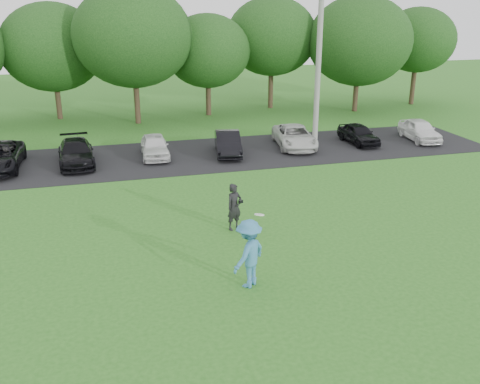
% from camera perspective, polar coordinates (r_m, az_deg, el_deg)
% --- Properties ---
extents(ground, '(100.00, 100.00, 0.00)m').
position_cam_1_polar(ground, '(16.02, 3.31, -8.50)').
color(ground, '#27631C').
rests_on(ground, ground).
extents(parking_lot, '(32.00, 6.50, 0.03)m').
position_cam_1_polar(parking_lot, '(27.79, -5.13, 3.91)').
color(parking_lot, black).
rests_on(parking_lot, ground).
extents(utility_pole, '(0.28, 0.28, 10.92)m').
position_cam_1_polar(utility_pole, '(28.24, 8.46, 15.27)').
color(utility_pole, gray).
rests_on(utility_pole, ground).
extents(frisbee_player, '(1.45, 1.39, 2.23)m').
position_cam_1_polar(frisbee_player, '(14.84, 0.95, -6.58)').
color(frisbee_player, teal).
rests_on(frisbee_player, ground).
extents(camera_bystander, '(0.72, 0.62, 1.66)m').
position_cam_1_polar(camera_bystander, '(18.51, -0.61, -1.59)').
color(camera_bystander, black).
rests_on(camera_bystander, ground).
extents(parked_cars, '(28.30, 4.67, 1.23)m').
position_cam_1_polar(parked_cars, '(27.45, -7.86, 4.88)').
color(parked_cars, black).
rests_on(parked_cars, parking_lot).
extents(tree_row, '(42.39, 9.85, 8.64)m').
position_cam_1_polar(tree_row, '(36.72, -5.79, 15.52)').
color(tree_row, '#38281C').
rests_on(tree_row, ground).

